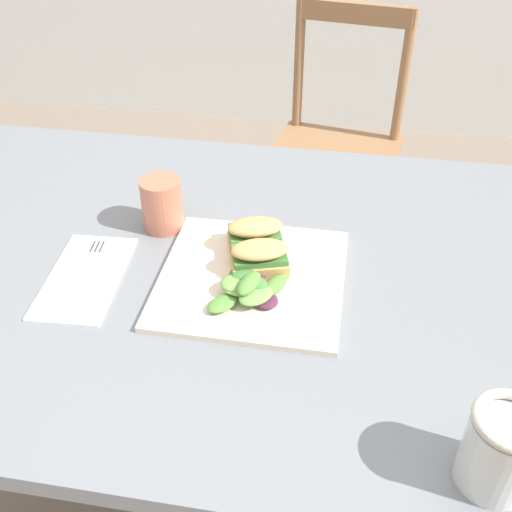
{
  "coord_description": "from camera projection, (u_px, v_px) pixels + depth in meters",
  "views": [
    {
      "loc": [
        0.21,
        -0.77,
        1.38
      ],
      "look_at": [
        0.08,
        0.02,
        0.76
      ],
      "focal_mm": 42.7,
      "sensor_mm": 36.0,
      "label": 1
    }
  ],
  "objects": [
    {
      "name": "salad_mixed_greens",
      "position": [
        249.0,
        287.0,
        0.94
      ],
      "size": [
        0.13,
        0.14,
        0.04
      ],
      "color": "#4C2338",
      "rests_on": "plate_lunch"
    },
    {
      "name": "mason_jar_iced_tea",
      "position": [
        500.0,
        452.0,
        0.68
      ],
      "size": [
        0.09,
        0.09,
        0.11
      ],
      "color": "#995623",
      "rests_on": "dining_table"
    },
    {
      "name": "sandwich_half_back",
      "position": [
        255.0,
        234.0,
        1.03
      ],
      "size": [
        0.1,
        0.09,
        0.06
      ],
      "color": "tan",
      "rests_on": "plate_lunch"
    },
    {
      "name": "fork_on_napkin",
      "position": [
        88.0,
        269.0,
        1.01
      ],
      "size": [
        0.04,
        0.19,
        0.0
      ],
      "color": "silver",
      "rests_on": "napkin_folded"
    },
    {
      "name": "ground_plane",
      "position": [
        224.0,
        506.0,
        1.47
      ],
      "size": [
        8.66,
        8.66,
        0.0
      ],
      "primitive_type": "plane",
      "color": "#7A6B5B"
    },
    {
      "name": "dining_table",
      "position": [
        237.0,
        317.0,
        1.1
      ],
      "size": [
        1.38,
        0.87,
        0.74
      ],
      "color": "slate",
      "rests_on": "ground"
    },
    {
      "name": "sandwich_half_front",
      "position": [
        260.0,
        257.0,
        0.98
      ],
      "size": [
        0.1,
        0.09,
        0.06
      ],
      "color": "tan",
      "rests_on": "plate_lunch"
    },
    {
      "name": "plate_lunch",
      "position": [
        252.0,
        278.0,
        0.99
      ],
      "size": [
        0.3,
        0.3,
        0.01
      ],
      "primitive_type": "cube",
      "color": "beige",
      "rests_on": "dining_table"
    },
    {
      "name": "chair_wooden_far",
      "position": [
        335.0,
        150.0,
        1.97
      ],
      "size": [
        0.46,
        0.46,
        0.87
      ],
      "color": "#8E6642",
      "rests_on": "ground"
    },
    {
      "name": "napkin_folded",
      "position": [
        85.0,
        277.0,
        1.0
      ],
      "size": [
        0.13,
        0.23,
        0.0
      ],
      "primitive_type": "cube",
      "rotation": [
        0.0,
        0.0,
        0.06
      ],
      "color": "white",
      "rests_on": "dining_table"
    },
    {
      "name": "cup_extra_side",
      "position": [
        162.0,
        204.0,
        1.08
      ],
      "size": [
        0.07,
        0.07,
        0.1
      ],
      "primitive_type": "cylinder",
      "color": "#B2664C",
      "rests_on": "dining_table"
    }
  ]
}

